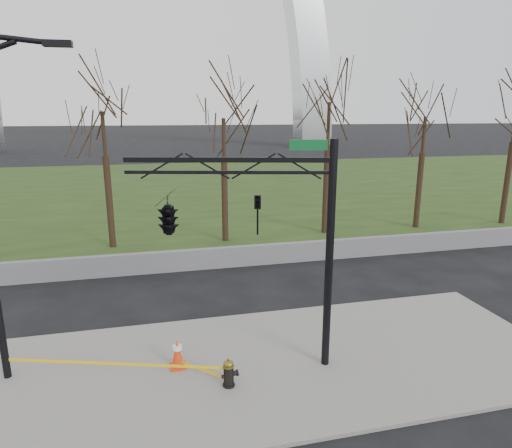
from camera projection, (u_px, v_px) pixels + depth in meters
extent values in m
plane|color=black|center=(234.00, 370.00, 11.64)|extent=(500.00, 500.00, 0.00)
cube|color=slate|center=(234.00, 368.00, 11.63)|extent=(18.00, 6.00, 0.10)
cube|color=#213312|center=(173.00, 188.00, 39.94)|extent=(120.00, 40.00, 0.06)
cube|color=#59595B|center=(200.00, 259.00, 19.08)|extent=(60.00, 0.30, 0.90)
cylinder|color=black|center=(229.00, 385.00, 10.80)|extent=(0.30, 0.30, 0.05)
cylinder|color=black|center=(229.00, 376.00, 10.74)|extent=(0.23, 0.23, 0.53)
cylinder|color=black|center=(236.00, 373.00, 10.79)|extent=(0.19, 0.16, 0.14)
cylinder|color=black|center=(223.00, 377.00, 10.69)|extent=(0.10, 0.10, 0.09)
cylinder|color=brown|center=(229.00, 366.00, 10.67)|extent=(0.26, 0.26, 0.05)
ellipsoid|color=brown|center=(228.00, 364.00, 10.66)|extent=(0.25, 0.25, 0.18)
cylinder|color=brown|center=(228.00, 360.00, 10.63)|extent=(0.05, 0.05, 0.07)
cube|color=red|center=(178.00, 366.00, 11.61)|extent=(0.44, 0.44, 0.05)
cone|color=red|center=(177.00, 352.00, 11.51)|extent=(0.32, 0.32, 0.75)
cylinder|color=white|center=(177.00, 348.00, 11.47)|extent=(0.24, 0.24, 0.11)
cylinder|color=black|center=(28.00, 40.00, 9.49)|extent=(1.21, 0.17, 0.22)
cube|color=black|center=(58.00, 44.00, 9.61)|extent=(0.61, 0.24, 0.14)
cylinder|color=black|center=(329.00, 260.00, 11.07)|extent=(0.20, 0.20, 6.00)
cube|color=black|center=(228.00, 160.00, 10.50)|extent=(4.87, 1.36, 0.12)
cube|color=black|center=(228.00, 172.00, 10.58)|extent=(4.86, 1.32, 0.08)
cube|color=#0C5926|center=(309.00, 145.00, 10.39)|extent=(0.88, 0.26, 0.25)
imported|color=black|center=(258.00, 215.00, 10.82)|extent=(0.21, 0.23, 1.00)
imported|color=black|center=(168.00, 215.00, 10.86)|extent=(1.13, 2.54, 1.00)
cube|color=yellow|center=(115.00, 364.00, 10.87)|extent=(5.38, 1.68, 0.08)
cube|color=yellow|center=(202.00, 370.00, 11.16)|extent=(1.16, 1.13, 0.08)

